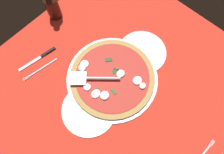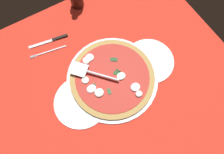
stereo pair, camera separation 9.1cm
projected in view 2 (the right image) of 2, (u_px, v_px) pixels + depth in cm
name	position (u px, v px, depth cm)	size (l,w,h in cm)	color
ground_plane	(118.00, 88.00, 91.36)	(114.54, 114.54, 0.80)	red
pizza_pan	(112.00, 78.00, 92.09)	(42.16, 42.16, 1.05)	silver
dinner_plate_left	(81.00, 102.00, 88.16)	(23.95, 23.95, 1.00)	white
dinner_plate_right	(149.00, 61.00, 95.24)	(23.44, 23.44, 1.00)	white
pizza	(112.00, 77.00, 90.90)	(38.96, 38.96, 2.59)	#B08947
pizza_server	(91.00, 73.00, 89.35)	(17.79, 19.02, 1.00)	silver
place_setting_far	(50.00, 46.00, 98.25)	(21.31, 14.89, 1.40)	white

